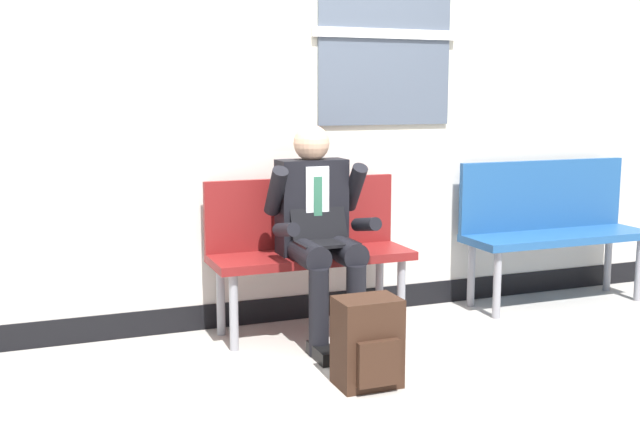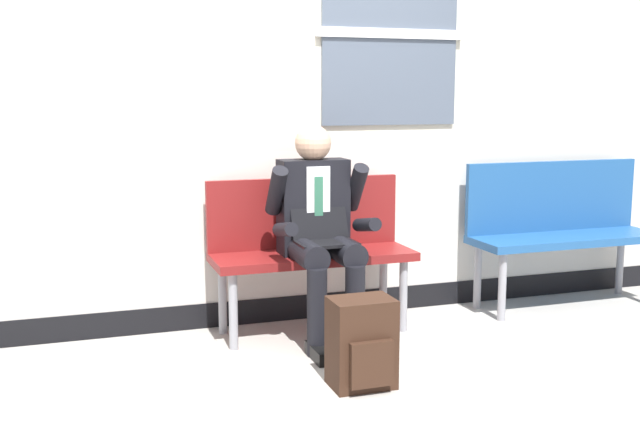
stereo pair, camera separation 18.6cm
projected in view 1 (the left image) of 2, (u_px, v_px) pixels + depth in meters
The scene contains 6 objects.
ground_plane at pixel (324, 350), 4.23m from camera, with size 18.00×18.00×0.00m, color #9E9991.
station_wall at pixel (284, 89), 4.64m from camera, with size 6.65×0.17×2.89m.
bench_with_person at pixel (307, 242), 4.54m from camera, with size 1.19×0.42×0.91m.
bench_empty at pixel (551, 221), 5.17m from camera, with size 1.31×0.42×0.96m.
person_seated at pixel (319, 227), 4.34m from camera, with size 0.57×0.70×1.24m.
backpack at pixel (368, 343), 3.69m from camera, with size 0.30×0.26×0.44m.
Camera 1 is at (-1.49, -3.78, 1.41)m, focal length 42.76 mm.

